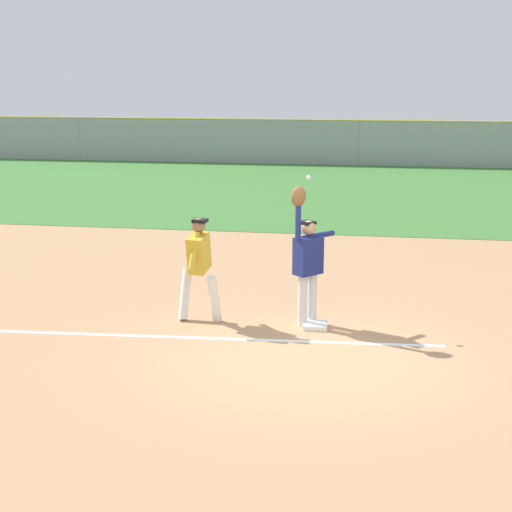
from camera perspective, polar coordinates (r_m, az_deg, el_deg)
The scene contains 11 objects.
ground_plane at distance 11.17m, azimuth 4.30°, elevation -7.35°, with size 71.60×71.60×0.00m, color tan.
outfield_grass at distance 26.36m, azimuth 7.19°, elevation 4.86°, with size 50.57×14.65×0.01m, color #3D7533.
chalk_foul_line at distance 12.40m, azimuth -14.73°, elevation -5.58°, with size 12.00×0.10×0.01m, color white.
first_base at distance 12.27m, azimuth 4.47°, elevation -5.19°, with size 0.38×0.38×0.08m, color white.
fielder at distance 12.09m, azimuth 3.85°, elevation -0.13°, with size 0.69×0.73×2.28m.
runner at distance 12.32m, azimuth -4.28°, elevation -0.47°, with size 0.74×0.85×1.72m.
baseball at distance 12.23m, azimuth 3.97°, elevation 5.88°, with size 0.07×0.07×0.07m, color white.
outfield_fence at distance 33.51m, azimuth 7.69°, elevation 8.39°, with size 50.65×0.08×1.96m.
parked_car_white at distance 38.12m, azimuth -7.82°, elevation 8.56°, with size 4.54×2.39×1.25m.
parked_car_green at distance 36.26m, azimuth 2.07°, elevation 8.41°, with size 4.59×2.51×1.25m.
parked_car_blue at distance 36.89m, azimuth 12.23°, elevation 8.21°, with size 4.59×2.50×1.25m.
Camera 1 is at (0.81, -10.39, 4.00)m, focal length 53.51 mm.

